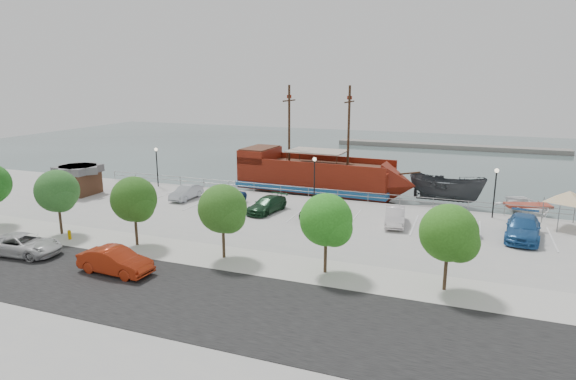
% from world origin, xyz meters
% --- Properties ---
extents(ground, '(160.00, 160.00, 0.00)m').
position_xyz_m(ground, '(0.00, 0.00, -1.00)').
color(ground, '#384745').
extents(land_slab, '(100.00, 58.00, 1.20)m').
position_xyz_m(land_slab, '(0.00, -21.00, -0.60)').
color(land_slab, '#A1A19F').
rests_on(land_slab, ground).
extents(street, '(100.00, 8.00, 0.04)m').
position_xyz_m(street, '(0.00, -16.00, 0.01)').
color(street, black).
rests_on(street, land_slab).
extents(sidewalk, '(100.00, 4.00, 0.05)m').
position_xyz_m(sidewalk, '(0.00, -10.00, 0.01)').
color(sidewalk, beige).
rests_on(sidewalk, land_slab).
extents(seawall_railing, '(50.00, 0.06, 1.00)m').
position_xyz_m(seawall_railing, '(0.00, 7.80, 0.53)').
color(seawall_railing, gray).
rests_on(seawall_railing, land_slab).
extents(far_shore, '(40.00, 3.00, 0.80)m').
position_xyz_m(far_shore, '(10.00, 55.00, -0.60)').
color(far_shore, gray).
rests_on(far_shore, ground).
extents(pirate_ship, '(19.88, 6.51, 12.44)m').
position_xyz_m(pirate_ship, '(-0.47, 12.68, 1.08)').
color(pirate_ship, maroon).
rests_on(pirate_ship, ground).
extents(patrol_boat, '(8.32, 5.07, 3.02)m').
position_xyz_m(patrol_boat, '(11.85, 13.08, 0.51)').
color(patrol_boat, '#3E4145').
rests_on(patrol_boat, ground).
extents(speedboat, '(6.47, 7.70, 1.37)m').
position_xyz_m(speedboat, '(19.22, 11.64, -0.32)').
color(speedboat, white).
rests_on(speedboat, ground).
extents(dock_west, '(7.38, 3.91, 0.41)m').
position_xyz_m(dock_west, '(-13.95, 9.20, -0.80)').
color(dock_west, gray).
rests_on(dock_west, ground).
extents(dock_mid, '(7.87, 4.63, 0.43)m').
position_xyz_m(dock_mid, '(8.50, 9.20, -0.78)').
color(dock_mid, gray).
rests_on(dock_mid, ground).
extents(dock_east, '(6.77, 2.12, 0.38)m').
position_xyz_m(dock_east, '(14.94, 9.20, -0.81)').
color(dock_east, '#6A6557').
rests_on(dock_east, ground).
extents(shed, '(3.61, 3.61, 2.94)m').
position_xyz_m(shed, '(-23.42, 0.74, 1.57)').
color(shed, '#4D301E').
rests_on(shed, land_slab).
extents(canopy_tent, '(5.23, 5.23, 3.45)m').
position_xyz_m(canopy_tent, '(21.37, 5.55, 3.01)').
color(canopy_tent, slate).
rests_on(canopy_tent, land_slab).
extents(street_van, '(5.36, 2.85, 1.43)m').
position_xyz_m(street_van, '(-13.92, -14.28, 0.72)').
color(street_van, silver).
rests_on(street_van, street).
extents(street_sedan, '(4.87, 1.91, 1.58)m').
position_xyz_m(street_sedan, '(-5.96, -14.63, 0.79)').
color(street_sedan, '#A92A0F').
rests_on(street_sedan, street).
extents(fire_hydrant, '(0.26, 0.26, 0.75)m').
position_xyz_m(fire_hydrant, '(-13.41, -10.80, 0.41)').
color(fire_hydrant, '#C79100').
rests_on(fire_hydrant, sidewalk).
extents(lamp_post_left, '(0.36, 0.36, 4.28)m').
position_xyz_m(lamp_post_left, '(-18.00, 6.50, 2.94)').
color(lamp_post_left, black).
rests_on(lamp_post_left, land_slab).
extents(lamp_post_mid, '(0.36, 0.36, 4.28)m').
position_xyz_m(lamp_post_mid, '(0.00, 6.50, 2.94)').
color(lamp_post_mid, black).
rests_on(lamp_post_mid, land_slab).
extents(lamp_post_right, '(0.36, 0.36, 4.28)m').
position_xyz_m(lamp_post_right, '(16.00, 6.50, 2.94)').
color(lamp_post_right, black).
rests_on(lamp_post_right, land_slab).
extents(tree_b, '(3.30, 3.20, 5.00)m').
position_xyz_m(tree_b, '(-14.85, -10.07, 3.30)').
color(tree_b, '#473321').
rests_on(tree_b, sidewalk).
extents(tree_c, '(3.30, 3.20, 5.00)m').
position_xyz_m(tree_c, '(-7.85, -10.07, 3.30)').
color(tree_c, '#473321').
rests_on(tree_c, sidewalk).
extents(tree_d, '(3.30, 3.20, 5.00)m').
position_xyz_m(tree_d, '(-0.85, -10.07, 3.30)').
color(tree_d, '#473321').
rests_on(tree_d, sidewalk).
extents(tree_e, '(3.30, 3.20, 5.00)m').
position_xyz_m(tree_e, '(6.15, -10.07, 3.30)').
color(tree_e, '#473321').
rests_on(tree_e, sidewalk).
extents(tree_f, '(3.30, 3.20, 5.00)m').
position_xyz_m(tree_f, '(13.15, -10.07, 3.30)').
color(tree_f, '#473321').
rests_on(tree_f, sidewalk).
extents(parked_car_a, '(2.21, 4.32, 1.41)m').
position_xyz_m(parked_car_a, '(-18.14, 2.37, 0.70)').
color(parked_car_a, '#972304').
rests_on(parked_car_a, land_slab).
extents(parked_car_b, '(1.54, 4.15, 1.36)m').
position_xyz_m(parked_car_b, '(-11.99, 2.73, 0.68)').
color(parked_car_b, '#B1B6BD').
rests_on(parked_car_b, land_slab).
extents(parked_car_c, '(2.87, 5.05, 1.33)m').
position_xyz_m(parked_car_c, '(-7.37, 2.01, 0.66)').
color(parked_car_c, navy).
rests_on(parked_car_c, land_slab).
extents(parked_car_d, '(2.67, 4.91, 1.35)m').
position_xyz_m(parked_car_d, '(-2.73, 1.28, 0.68)').
color(parked_car_d, '#15381F').
rests_on(parked_car_d, land_slab).
extents(parked_car_e, '(2.46, 4.95, 1.62)m').
position_xyz_m(parked_car_e, '(1.97, 1.63, 0.81)').
color(parked_car_e, black).
rests_on(parked_car_e, land_slab).
extents(parked_car_f, '(2.06, 4.50, 1.43)m').
position_xyz_m(parked_car_f, '(8.50, 1.47, 0.72)').
color(parked_car_f, white).
rests_on(parked_car_f, land_slab).
extents(parked_car_g, '(3.31, 5.57, 1.45)m').
position_xyz_m(parked_car_g, '(13.37, 2.01, 0.73)').
color(parked_car_g, gray).
rests_on(parked_car_g, land_slab).
extents(parked_car_h, '(2.96, 5.95, 1.66)m').
position_xyz_m(parked_car_h, '(17.91, 1.41, 0.83)').
color(parked_car_h, '#235896').
rests_on(parked_car_h, land_slab).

